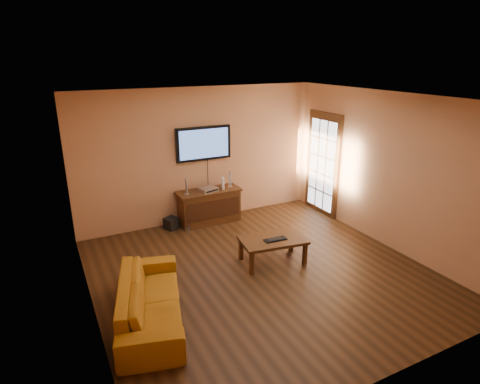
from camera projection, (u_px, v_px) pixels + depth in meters
ground_plane at (261, 272)px, 6.35m from camera, size 5.00×5.00×0.00m
room_walls at (243, 160)px, 6.33m from camera, size 5.00×5.00×5.00m
french_door at (323, 165)px, 8.49m from camera, size 0.07×1.02×2.22m
media_console at (209, 206)px, 8.15m from camera, size 1.29×0.49×0.69m
television at (204, 143)px, 7.92m from camera, size 1.14×0.08×0.67m
coffee_table at (273, 242)px, 6.55m from camera, size 1.12×0.77×0.43m
sofa at (150, 293)px, 5.12m from camera, size 1.05×2.02×0.76m
speaker_left at (186, 187)px, 7.77m from camera, size 0.09×0.09×0.32m
speaker_right at (230, 180)px, 8.22m from camera, size 0.09×0.09×0.32m
av_receiver at (208, 189)px, 7.98m from camera, size 0.39×0.32×0.08m
game_console at (223, 183)px, 8.13m from camera, size 0.09×0.17×0.22m
subwoofer at (171, 223)px, 7.91m from camera, size 0.30×0.30×0.23m
bottle at (189, 231)px, 7.62m from camera, size 0.06×0.06×0.19m
keyboard at (275, 239)px, 6.48m from camera, size 0.38×0.16×0.02m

